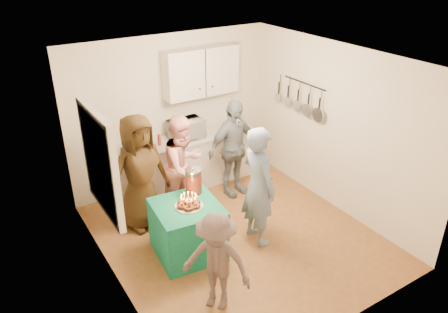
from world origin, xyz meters
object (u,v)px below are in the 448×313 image
man_birthday (258,186)px  woman_back_right (233,149)px  party_table (188,230)px  woman_back_center (184,167)px  punch_jar (194,182)px  woman_back_left (140,173)px  child_near_left (216,262)px  counter (192,162)px  microwave (186,129)px

man_birthday → woman_back_right: size_ratio=1.06×
party_table → woman_back_center: woman_back_center is taller
woman_back_center → punch_jar: bearing=-130.1°
punch_jar → woman_back_right: woman_back_right is taller
punch_jar → woman_back_center: 0.69m
party_table → woman_back_center: size_ratio=0.52×
punch_jar → man_birthday: size_ratio=0.19×
woman_back_left → child_near_left: size_ratio=1.40×
party_table → woman_back_left: woman_back_left is taller
counter → woman_back_center: (-0.54, -0.75, 0.38)m
microwave → man_birthday: bearing=-87.4°
counter → punch_jar: (-0.73, -1.41, 0.50)m
child_near_left → woman_back_right: bearing=104.0°
punch_jar → woman_back_right: bearing=33.8°
man_birthday → child_near_left: (-1.16, -0.79, -0.24)m
counter → child_near_left: 2.94m
party_table → man_birthday: bearing=-13.9°
microwave → party_table: bearing=-118.5°
counter → woman_back_center: woman_back_center is taller
party_table → punch_jar: 0.66m
woman_back_left → woman_back_right: 1.66m
microwave → woman_back_right: (0.52, -0.63, -0.24)m
woman_back_left → woman_back_center: (0.69, -0.05, -0.07)m
counter → woman_back_right: bearing=-56.1°
microwave → woman_back_left: size_ratio=0.32×
woman_back_left → child_near_left: (0.08, -2.00, -0.25)m
counter → microwave: size_ratio=3.86×
punch_jar → man_birthday: man_birthday is taller
microwave → woman_back_right: size_ratio=0.34×
man_birthday → woman_back_right: man_birthday is taller
woman_back_right → child_near_left: size_ratio=1.31×
counter → woman_back_left: (-1.23, -0.70, 0.46)m
woman_back_right → woman_back_left: bearing=175.4°
woman_back_center → child_near_left: woman_back_center is taller
counter → punch_jar: bearing=-117.4°
counter → woman_back_right: size_ratio=1.33×
party_table → woman_back_right: 1.80m
woman_back_center → woman_back_right: woman_back_right is taller
party_table → woman_back_right: (1.40, 1.03, 0.45)m
child_near_left → party_table: bearing=131.8°
party_table → child_near_left: size_ratio=0.67×
man_birthday → woman_back_left: (-1.24, 1.20, 0.01)m
microwave → woman_back_right: woman_back_right is taller
counter → woman_back_left: bearing=-150.3°
microwave → punch_jar: size_ratio=1.68×
microwave → woman_back_center: woman_back_center is taller
microwave → woman_back_center: size_ratio=0.35×
woman_back_right → party_table: bearing=-150.8°
punch_jar → man_birthday: 0.89m
punch_jar → microwave: bearing=65.9°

